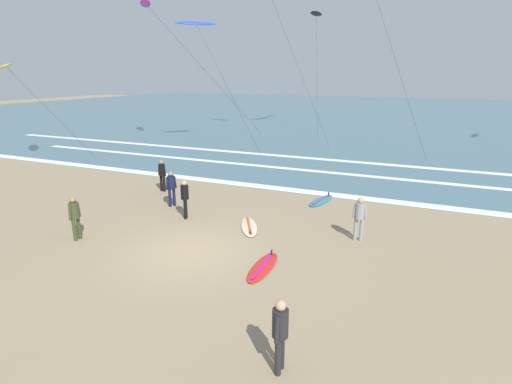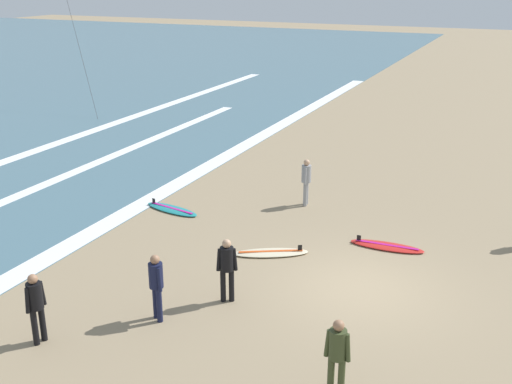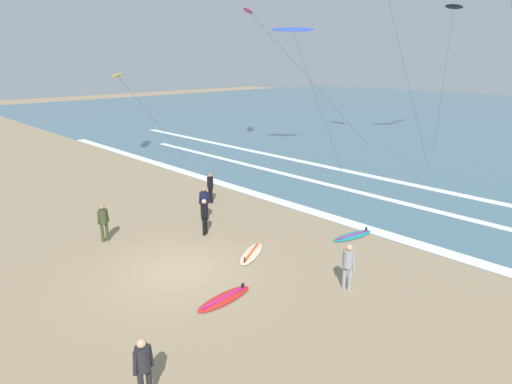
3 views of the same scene
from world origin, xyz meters
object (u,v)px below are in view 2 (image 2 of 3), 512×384
(surfboard_right_spare, at_px, (271,253))
(surfer_left_near, at_px, (36,302))
(surfer_left_far, at_px, (227,265))
(surfer_foreground_main, at_px, (306,178))
(surfboard_left_pile, at_px, (172,209))
(surfer_background_far, at_px, (156,282))
(surfboard_near_water, at_px, (387,246))
(surfer_right_near, at_px, (337,351))

(surfboard_right_spare, bearing_deg, surfer_left_near, 155.21)
(surfer_left_far, distance_m, surfer_foreground_main, 6.90)
(surfboard_left_pile, bearing_deg, surfer_background_far, -151.21)
(surfboard_near_water, bearing_deg, surfer_right_near, -175.00)
(surfer_left_far, xyz_separation_m, surfer_foreground_main, (6.88, 0.49, 0.00))
(surfboard_left_pile, xyz_separation_m, surfboard_near_water, (-0.02, -7.14, 0.00))
(surfboard_left_pile, xyz_separation_m, surfboard_right_spare, (-1.77, -4.28, 0.00))
(surfer_foreground_main, height_order, surfer_right_near, same)
(surfer_foreground_main, height_order, surfboard_right_spare, surfer_foreground_main)
(surfboard_near_water, bearing_deg, surfer_background_far, 147.14)
(surfboard_right_spare, bearing_deg, surfer_foreground_main, 6.05)
(surfer_left_far, bearing_deg, surfboard_right_spare, 1.26)
(surfer_foreground_main, relative_size, surfboard_right_spare, 0.75)
(surfer_right_near, distance_m, surfboard_left_pile, 10.43)
(surfboard_left_pile, distance_m, surfboard_near_water, 7.14)
(surfer_right_near, relative_size, surfboard_near_water, 0.75)
(surfer_background_far, height_order, surfer_right_near, same)
(surfboard_right_spare, bearing_deg, surfer_background_far, 166.75)
(surfer_foreground_main, relative_size, surfer_right_near, 1.00)
(surfer_left_near, relative_size, surfboard_left_pile, 0.73)
(surfer_background_far, bearing_deg, surfboard_right_spare, -13.25)
(surfer_foreground_main, xyz_separation_m, surfer_left_near, (-10.08, 2.35, 0.00))
(surfer_background_far, distance_m, surfer_left_near, 2.54)
(surfer_right_near, bearing_deg, surfer_foreground_main, 22.88)
(surfer_left_near, height_order, surfboard_left_pile, surfer_left_near)
(surfer_left_far, relative_size, surfboard_left_pile, 0.73)
(surfer_background_far, relative_size, surfer_foreground_main, 1.00)
(surfer_left_far, bearing_deg, surfer_left_near, 138.32)
(surfer_background_far, xyz_separation_m, surfer_right_near, (-0.95, -4.46, 0.00))
(surfboard_left_pile, bearing_deg, surfboard_right_spare, -112.44)
(surfer_background_far, bearing_deg, surfer_right_near, -102.07)
(surfer_left_far, relative_size, surfer_left_near, 1.00)
(surfer_background_far, bearing_deg, surfer_foreground_main, -3.88)
(surfer_foreground_main, bearing_deg, surfboard_near_water, -125.14)
(surfboard_near_water, bearing_deg, surfer_left_far, 148.54)
(surfboard_left_pile, bearing_deg, surfboard_near_water, -90.16)
(surfer_left_near, bearing_deg, surfer_left_far, -41.68)
(surfboard_near_water, distance_m, surfboard_right_spare, 3.35)
(surfer_right_near, relative_size, surfboard_left_pile, 0.73)
(surfer_background_far, distance_m, surfboard_left_pile, 6.89)
(surfer_left_far, bearing_deg, surfer_foreground_main, 4.09)
(surfer_left_near, bearing_deg, surfer_foreground_main, -13.12)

